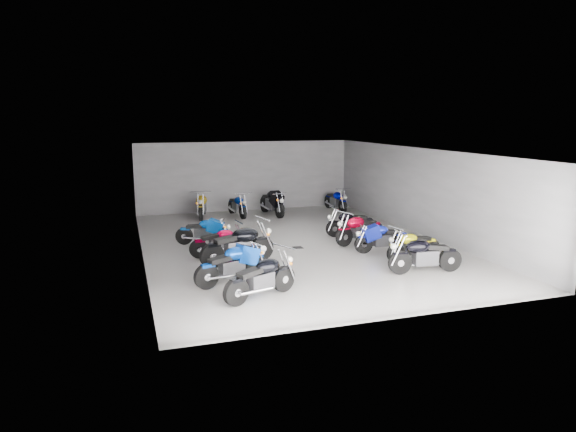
% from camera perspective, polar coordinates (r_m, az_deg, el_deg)
% --- Properties ---
extents(ground, '(14.00, 14.00, 0.00)m').
position_cam_1_polar(ground, '(17.71, 0.56, -3.15)').
color(ground, gray).
rests_on(ground, ground).
extents(wall_back, '(10.00, 0.10, 3.20)m').
position_cam_1_polar(wall_back, '(24.07, -4.75, 4.43)').
color(wall_back, gray).
rests_on(wall_back, ground).
extents(wall_left, '(0.10, 14.00, 3.20)m').
position_cam_1_polar(wall_left, '(16.52, -16.11, 1.05)').
color(wall_left, gray).
rests_on(wall_left, ground).
extents(wall_right, '(0.10, 14.00, 3.20)m').
position_cam_1_polar(wall_right, '(19.55, 14.62, 2.61)').
color(wall_right, gray).
rests_on(wall_right, ground).
extents(ceiling, '(10.00, 14.00, 0.04)m').
position_cam_1_polar(ceiling, '(17.21, 0.58, 7.30)').
color(ceiling, black).
rests_on(ceiling, wall_back).
extents(drain_grate, '(0.32, 0.32, 0.01)m').
position_cam_1_polar(drain_grate, '(17.25, 1.09, -3.52)').
color(drain_grate, black).
rests_on(drain_grate, ground).
extents(motorcycle_left_a, '(2.00, 1.00, 0.94)m').
position_cam_1_polar(motorcycle_left_a, '(12.45, -2.96, -6.86)').
color(motorcycle_left_a, black).
rests_on(motorcycle_left_a, ground).
extents(motorcycle_left_b, '(2.08, 0.80, 0.94)m').
position_cam_1_polar(motorcycle_left_b, '(13.57, -6.17, -5.39)').
color(motorcycle_left_b, black).
rests_on(motorcycle_left_b, ground).
extents(motorcycle_left_c, '(2.35, 0.72, 1.04)m').
position_cam_1_polar(motorcycle_left_c, '(15.33, -5.51, -3.24)').
color(motorcycle_left_c, black).
rests_on(motorcycle_left_c, ground).
extents(motorcycle_left_d, '(1.90, 0.43, 0.83)m').
position_cam_1_polar(motorcycle_left_d, '(16.31, -7.59, -2.84)').
color(motorcycle_left_d, black).
rests_on(motorcycle_left_d, ground).
extents(motorcycle_left_e, '(1.84, 0.86, 0.85)m').
position_cam_1_polar(motorcycle_left_e, '(17.75, -9.29, -1.72)').
color(motorcycle_left_e, black).
rests_on(motorcycle_left_e, ground).
extents(motorcycle_right_a, '(2.16, 0.50, 0.95)m').
position_cam_1_polar(motorcycle_right_a, '(14.90, 14.92, -4.19)').
color(motorcycle_right_a, black).
rests_on(motorcycle_right_a, ground).
extents(motorcycle_right_b, '(1.94, 0.47, 0.86)m').
position_cam_1_polar(motorcycle_right_b, '(16.13, 13.74, -3.17)').
color(motorcycle_right_b, black).
rests_on(motorcycle_right_b, ground).
extents(motorcycle_right_c, '(1.96, 0.42, 0.86)m').
position_cam_1_polar(motorcycle_right_c, '(16.86, 10.45, -2.42)').
color(motorcycle_right_c, black).
rests_on(motorcycle_right_c, ground).
extents(motorcycle_right_d, '(2.09, 0.79, 0.94)m').
position_cam_1_polar(motorcycle_right_d, '(17.89, 7.98, -1.42)').
color(motorcycle_right_d, black).
rests_on(motorcycle_right_d, ground).
extents(motorcycle_right_e, '(2.01, 0.40, 0.88)m').
position_cam_1_polar(motorcycle_right_e, '(19.04, 6.97, -0.75)').
color(motorcycle_right_e, black).
rests_on(motorcycle_right_e, ground).
extents(motorcycle_back_b, '(0.67, 2.24, 1.00)m').
position_cam_1_polar(motorcycle_back_b, '(22.61, -9.53, 1.19)').
color(motorcycle_back_b, black).
rests_on(motorcycle_back_b, ground).
extents(motorcycle_back_c, '(0.48, 2.06, 0.91)m').
position_cam_1_polar(motorcycle_back_c, '(22.66, -5.64, 1.18)').
color(motorcycle_back_c, black).
rests_on(motorcycle_back_c, ground).
extents(motorcycle_back_d, '(0.56, 2.40, 1.06)m').
position_cam_1_polar(motorcycle_back_d, '(22.84, -1.76, 1.52)').
color(motorcycle_back_d, black).
rests_on(motorcycle_back_d, ground).
extents(motorcycle_back_f, '(0.44, 2.07, 0.91)m').
position_cam_1_polar(motorcycle_back_f, '(24.05, 5.34, 1.76)').
color(motorcycle_back_f, black).
rests_on(motorcycle_back_f, ground).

